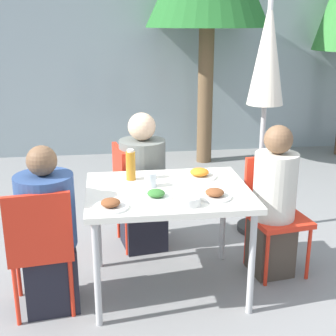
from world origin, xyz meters
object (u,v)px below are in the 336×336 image
object	(u,v)px
person_left	(48,235)
chair_right	(274,205)
person_far	(143,187)
chair_left	(40,242)
salad_bowl	(187,200)
chair_far	(132,188)
bottle	(131,165)
person_right	(274,205)
drinking_cup	(151,180)
closed_umbrella	(267,67)

from	to	relation	value
person_left	chair_right	xyz separation A→B (m)	(1.64, 0.31, -0.01)
person_far	person_left	bearing A→B (deg)	-50.68
chair_left	person_far	xyz separation A→B (m)	(0.72, 0.87, 0.02)
chair_right	salad_bowl	world-z (taller)	chair_right
chair_far	bottle	xyz separation A→B (m)	(-0.03, -0.49, 0.35)
person_right	drinking_cup	world-z (taller)	person_right
chair_right	bottle	bearing A→B (deg)	-9.84
person_left	person_far	world-z (taller)	person_far
person_far	salad_bowl	size ratio (longest dim) A/B	6.68
bottle	person_right	bearing A→B (deg)	-6.29
drinking_cup	salad_bowl	bearing A→B (deg)	-61.66
person_left	salad_bowl	world-z (taller)	person_left
closed_umbrella	bottle	world-z (taller)	closed_umbrella
chair_left	person_right	bearing A→B (deg)	3.18
chair_right	bottle	world-z (taller)	bottle
chair_left	person_right	distance (m)	1.67
person_left	closed_umbrella	distance (m)	2.21
chair_right	chair_far	world-z (taller)	same
chair_right	person_right	bearing A→B (deg)	58.02
person_right	drinking_cup	xyz separation A→B (m)	(-0.91, -0.05, 0.26)
person_far	person_right	bearing A→B (deg)	48.65
person_right	bottle	distance (m)	1.09
person_right	person_far	xyz separation A→B (m)	(-0.92, 0.57, -0.01)
chair_far	bottle	size ratio (longest dim) A/B	3.89
person_right	drinking_cup	bearing A→B (deg)	-5.24
salad_bowl	closed_umbrella	bearing A→B (deg)	52.87
chair_far	closed_umbrella	distance (m)	1.50
chair_far	person_far	size ratio (longest dim) A/B	0.76
closed_umbrella	drinking_cup	size ratio (longest dim) A/B	20.31
chair_right	closed_umbrella	size ratio (longest dim) A/B	0.43
chair_left	drinking_cup	bearing A→B (deg)	12.09
closed_umbrella	salad_bowl	size ratio (longest dim) A/B	11.87
chair_far	salad_bowl	distance (m)	1.08
chair_right	drinking_cup	distance (m)	1.00
person_far	drinking_cup	bearing A→B (deg)	-9.17
chair_far	salad_bowl	bearing A→B (deg)	6.06
chair_right	person_right	world-z (taller)	person_right
chair_left	person_far	size ratio (longest dim) A/B	0.76
chair_right	bottle	size ratio (longest dim) A/B	3.89
person_right	closed_umbrella	distance (m)	1.19
chair_left	closed_umbrella	world-z (taller)	closed_umbrella
person_right	chair_far	distance (m)	1.17
person_far	closed_umbrella	world-z (taller)	closed_umbrella
drinking_cup	person_left	bearing A→B (deg)	-165.92
person_left	bottle	world-z (taller)	person_left
closed_umbrella	bottle	size ratio (longest dim) A/B	9.15
person_far	salad_bowl	world-z (taller)	person_far
drinking_cup	chair_far	bearing A→B (deg)	98.16
chair_far	closed_umbrella	world-z (taller)	closed_umbrella
chair_far	drinking_cup	xyz separation A→B (m)	(0.09, -0.65, 0.30)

